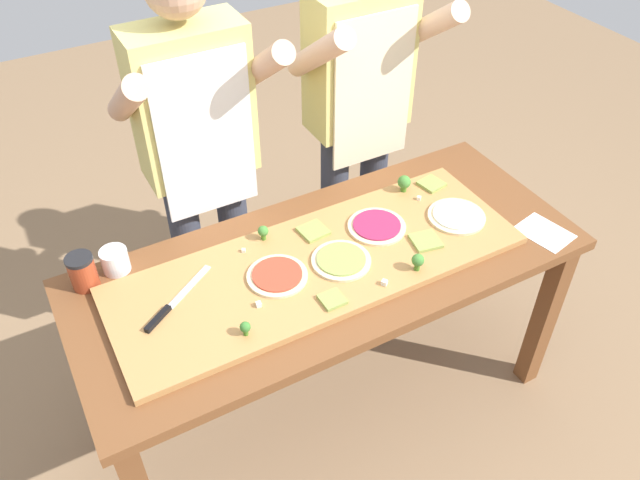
% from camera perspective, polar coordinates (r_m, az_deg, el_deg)
% --- Properties ---
extents(ground_plane, '(8.00, 8.00, 0.00)m').
position_cam_1_polar(ground_plane, '(2.76, 0.69, -13.96)').
color(ground_plane, '#896B4C').
extents(prep_table, '(1.74, 0.73, 0.79)m').
position_cam_1_polar(prep_table, '(2.23, 0.82, -3.84)').
color(prep_table, brown).
rests_on(prep_table, ground).
extents(cutting_board, '(1.39, 0.48, 0.02)m').
position_cam_1_polar(cutting_board, '(2.12, -0.15, -2.21)').
color(cutting_board, '#B27F47').
rests_on(cutting_board, prep_table).
extents(chefs_knife, '(0.27, 0.20, 0.02)m').
position_cam_1_polar(chefs_knife, '(2.02, -13.23, -5.78)').
color(chefs_knife, '#B7BABF').
rests_on(chefs_knife, cutting_board).
extents(pizza_whole_tomato_red, '(0.20, 0.20, 0.02)m').
position_cam_1_polar(pizza_whole_tomato_red, '(2.06, -3.83, -3.17)').
color(pizza_whole_tomato_red, beige).
rests_on(pizza_whole_tomato_red, cutting_board).
extents(pizza_whole_beet_magenta, '(0.20, 0.20, 0.02)m').
position_cam_1_polar(pizza_whole_beet_magenta, '(2.25, 5.08, 1.24)').
color(pizza_whole_beet_magenta, beige).
rests_on(pizza_whole_beet_magenta, cutting_board).
extents(pizza_whole_white_garlic, '(0.21, 0.21, 0.02)m').
position_cam_1_polar(pizza_whole_white_garlic, '(2.34, 12.06, 2.11)').
color(pizza_whole_white_garlic, beige).
rests_on(pizza_whole_white_garlic, cutting_board).
extents(pizza_whole_pesto_green, '(0.20, 0.20, 0.02)m').
position_cam_1_polar(pizza_whole_pesto_green, '(2.11, 1.90, -1.80)').
color(pizza_whole_pesto_green, beige).
rests_on(pizza_whole_pesto_green, cutting_board).
extents(pizza_slice_far_right, '(0.07, 0.07, 0.01)m').
position_cam_1_polar(pizza_slice_far_right, '(1.99, 1.10, -5.31)').
color(pizza_slice_far_right, '#899E4C').
rests_on(pizza_slice_far_right, cutting_board).
extents(pizza_slice_far_left, '(0.11, 0.11, 0.01)m').
position_cam_1_polar(pizza_slice_far_left, '(2.21, 9.39, -0.08)').
color(pizza_slice_far_left, '#899E4C').
rests_on(pizza_slice_far_left, cutting_board).
extents(pizza_slice_near_left, '(0.10, 0.10, 0.01)m').
position_cam_1_polar(pizza_slice_near_left, '(2.48, 9.90, 4.95)').
color(pizza_slice_near_left, '#899E4C').
rests_on(pizza_slice_near_left, cutting_board).
extents(pizza_slice_center, '(0.10, 0.10, 0.01)m').
position_cam_1_polar(pizza_slice_center, '(2.22, -0.60, 0.81)').
color(pizza_slice_center, '#899E4C').
rests_on(pizza_slice_center, cutting_board).
extents(broccoli_floret_back_mid, '(0.03, 0.03, 0.05)m').
position_cam_1_polar(broccoli_floret_back_mid, '(1.89, -6.67, -7.75)').
color(broccoli_floret_back_mid, '#3F7220').
rests_on(broccoli_floret_back_mid, cutting_board).
extents(broccoli_floret_front_mid, '(0.05, 0.05, 0.07)m').
position_cam_1_polar(broccoli_floret_front_mid, '(2.41, 7.51, 5.10)').
color(broccoli_floret_front_mid, '#487A23').
rests_on(broccoli_floret_front_mid, cutting_board).
extents(broccoli_floret_center_left, '(0.04, 0.04, 0.06)m').
position_cam_1_polar(broccoli_floret_center_left, '(2.09, 8.71, -1.84)').
color(broccoli_floret_center_left, '#487A23').
rests_on(broccoli_floret_center_left, cutting_board).
extents(broccoli_floret_front_left, '(0.04, 0.04, 0.06)m').
position_cam_1_polar(broccoli_floret_front_left, '(2.19, -5.09, 0.75)').
color(broccoli_floret_front_left, '#487A23').
rests_on(broccoli_floret_front_left, cutting_board).
extents(cheese_crumble_a, '(0.02, 0.02, 0.02)m').
position_cam_1_polar(cheese_crumble_a, '(2.04, 5.76, -3.80)').
color(cheese_crumble_a, white).
rests_on(cheese_crumble_a, cutting_board).
extents(cheese_crumble_b, '(0.02, 0.02, 0.02)m').
position_cam_1_polar(cheese_crumble_b, '(1.98, -5.49, -5.73)').
color(cheese_crumble_b, white).
rests_on(cheese_crumble_b, cutting_board).
extents(cheese_crumble_c, '(0.02, 0.02, 0.01)m').
position_cam_1_polar(cheese_crumble_c, '(2.16, -6.82, -0.93)').
color(cheese_crumble_c, silver).
rests_on(cheese_crumble_c, cutting_board).
extents(cheese_crumble_d, '(0.02, 0.02, 0.01)m').
position_cam_1_polar(cheese_crumble_d, '(2.40, 8.80, 3.71)').
color(cheese_crumble_d, white).
rests_on(cheese_crumble_d, cutting_board).
extents(flour_cup, '(0.09, 0.09, 0.08)m').
position_cam_1_polar(flour_cup, '(2.20, -17.76, -1.84)').
color(flour_cup, white).
rests_on(flour_cup, prep_table).
extents(sauce_jar, '(0.09, 0.09, 0.12)m').
position_cam_1_polar(sauce_jar, '(2.16, -20.39, -2.66)').
color(sauce_jar, '#99381E').
rests_on(sauce_jar, prep_table).
extents(recipe_note, '(0.17, 0.21, 0.00)m').
position_cam_1_polar(recipe_note, '(2.40, 19.36, 0.64)').
color(recipe_note, white).
rests_on(recipe_note, prep_table).
extents(cook_left, '(0.54, 0.39, 1.67)m').
position_cam_1_polar(cook_left, '(2.37, -10.71, 8.09)').
color(cook_left, '#333847').
rests_on(cook_left, ground).
extents(cook_right, '(0.54, 0.39, 1.67)m').
position_cam_1_polar(cook_right, '(2.62, 3.47, 12.09)').
color(cook_right, '#333847').
rests_on(cook_right, ground).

